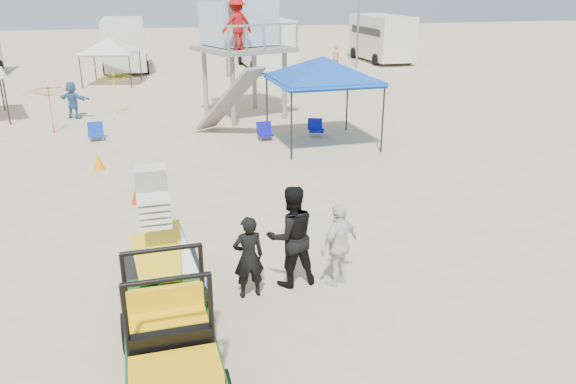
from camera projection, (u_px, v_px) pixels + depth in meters
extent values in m
plane|color=beige|center=(305.00, 331.00, 9.16)|extent=(140.00, 140.00, 0.00)
cube|color=#0D561F|center=(171.00, 348.00, 7.85)|extent=(1.26, 2.47, 0.43)
cube|color=#FDB80D|center=(169.00, 332.00, 7.76)|extent=(1.13, 0.71, 0.23)
cube|color=black|center=(163.00, 274.00, 9.95)|extent=(1.38, 1.99, 0.12)
cylinder|color=black|center=(131.00, 290.00, 9.90)|extent=(0.22, 0.52, 0.52)
imported|color=black|center=(249.00, 257.00, 9.94)|extent=(0.60, 0.42, 1.55)
imported|color=black|center=(291.00, 236.00, 10.30)|extent=(1.01, 0.82, 1.95)
imported|color=white|center=(339.00, 245.00, 10.33)|extent=(1.02, 0.82, 1.62)
cylinder|color=gray|center=(220.00, 91.00, 22.11)|extent=(0.20, 0.20, 2.76)
cube|color=gray|center=(243.00, 48.00, 22.99)|extent=(4.22, 4.22, 0.18)
cube|color=#A7C3D8|center=(241.00, 15.00, 22.84)|extent=(3.13, 2.92, 2.32)
imported|color=#B20F0F|center=(225.00, 24.00, 21.41)|extent=(1.25, 0.72, 1.94)
cylinder|color=black|center=(290.00, 125.00, 17.72)|extent=(0.06, 0.06, 2.30)
pyramid|color=#114AB9|center=(323.00, 56.00, 18.87)|extent=(3.39, 3.39, 0.80)
cube|color=#114AB9|center=(323.00, 80.00, 19.15)|extent=(3.39, 3.39, 0.18)
cylinder|color=black|center=(85.00, 72.00, 30.02)|extent=(0.06, 0.06, 1.82)
pyramid|color=silver|center=(108.00, 37.00, 30.96)|extent=(3.36, 3.36, 0.80)
cube|color=silver|center=(110.00, 52.00, 31.24)|extent=(3.36, 3.36, 0.18)
imported|color=#BC3714|center=(51.00, 109.00, 21.07)|extent=(2.23, 2.27, 1.82)
imported|color=yellow|center=(116.00, 94.00, 24.09)|extent=(2.82, 2.81, 1.83)
cone|color=#E93907|center=(137.00, 194.00, 14.46)|extent=(0.34, 0.34, 0.50)
cone|color=orange|center=(98.00, 161.00, 17.09)|extent=(0.34, 0.34, 0.50)
cube|color=#1035B1|center=(96.00, 135.00, 20.25)|extent=(0.60, 0.56, 0.06)
cube|color=#1035B1|center=(95.00, 128.00, 20.40)|extent=(0.56, 0.24, 0.44)
cylinder|color=#B2B2B7|center=(89.00, 140.00, 20.06)|extent=(0.03, 0.03, 0.20)
cube|color=#120EA2|center=(265.00, 134.00, 20.31)|extent=(0.55, 0.51, 0.06)
cube|color=#120EA2|center=(264.00, 127.00, 20.46)|extent=(0.54, 0.18, 0.44)
cylinder|color=#B2B2B7|center=(261.00, 139.00, 20.12)|extent=(0.03, 0.03, 0.20)
cube|color=#0F11A4|center=(317.00, 131.00, 20.81)|extent=(0.68, 0.65, 0.06)
cube|color=#0F11A4|center=(315.00, 124.00, 20.96)|extent=(0.57, 0.35, 0.44)
cylinder|color=#B2B2B7|center=(313.00, 135.00, 20.62)|extent=(0.03, 0.03, 0.20)
cube|color=silver|center=(124.00, 43.00, 36.40)|extent=(2.50, 6.50, 3.00)
cube|color=black|center=(124.00, 36.00, 36.24)|extent=(2.54, 5.20, 0.50)
cylinder|color=black|center=(105.00, 69.00, 34.68)|extent=(0.25, 0.80, 0.80)
cube|color=silver|center=(265.00, 42.00, 37.19)|extent=(2.50, 7.00, 3.00)
cube|color=black|center=(264.00, 35.00, 37.03)|extent=(2.54, 5.60, 0.50)
cylinder|color=black|center=(253.00, 67.00, 35.33)|extent=(0.25, 0.80, 0.80)
cube|color=silver|center=(381.00, 37.00, 40.70)|extent=(2.50, 6.60, 3.00)
cube|color=black|center=(381.00, 30.00, 40.54)|extent=(2.54, 5.28, 0.50)
cylinder|color=black|center=(376.00, 60.00, 38.95)|extent=(0.25, 0.80, 0.80)
cylinder|color=slate|center=(225.00, 8.00, 32.97)|extent=(0.14, 0.14, 8.00)
cylinder|color=slate|center=(359.00, 6.00, 36.48)|extent=(0.14, 0.14, 8.00)
imported|color=#3667A3|center=(72.00, 100.00, 23.43)|extent=(1.46, 1.16, 1.55)
imported|color=gold|center=(335.00, 57.00, 37.69)|extent=(0.60, 0.43, 1.53)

